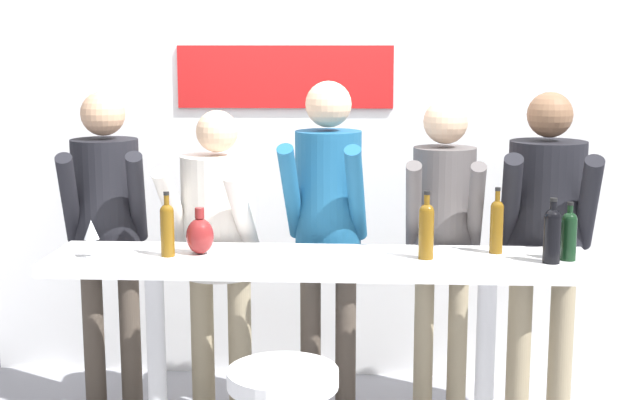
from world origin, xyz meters
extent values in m
cube|color=white|center=(0.00, 1.21, 1.33)|extent=(4.12, 0.10, 2.66)
cube|color=red|center=(-0.26, 1.15, 1.81)|extent=(1.25, 0.02, 0.36)
cube|color=white|center=(0.00, 0.00, 0.99)|extent=(2.52, 0.51, 0.06)
cylinder|color=silver|center=(-0.78, 0.00, 0.50)|extent=(0.09, 0.09, 0.96)
cylinder|color=silver|center=(0.78, 0.00, 0.50)|extent=(0.09, 0.09, 0.96)
cylinder|color=white|center=(-0.11, -0.64, 0.67)|extent=(0.45, 0.45, 0.07)
cylinder|color=#473D33|center=(-1.23, 0.46, 0.42)|extent=(0.11, 0.11, 0.84)
cylinder|color=#473D33|center=(-1.05, 0.50, 0.42)|extent=(0.11, 0.11, 0.84)
cylinder|color=black|center=(-1.14, 0.48, 1.18)|extent=(0.41, 0.41, 0.67)
sphere|color=tan|center=(-1.14, 0.48, 1.64)|extent=(0.23, 0.23, 0.23)
cylinder|color=black|center=(-1.27, 0.29, 1.22)|extent=(0.16, 0.40, 0.51)
cylinder|color=black|center=(-0.94, 0.36, 1.22)|extent=(0.16, 0.40, 0.51)
cylinder|color=gray|center=(-0.65, 0.50, 0.40)|extent=(0.12, 0.12, 0.80)
cylinder|color=gray|center=(-0.45, 0.46, 0.40)|extent=(0.12, 0.12, 0.80)
cylinder|color=beige|center=(-0.55, 0.48, 1.11)|extent=(0.45, 0.45, 0.63)
sphere|color=#D6AD89|center=(-0.55, 0.48, 1.55)|extent=(0.22, 0.22, 0.22)
cylinder|color=beige|center=(-0.76, 0.36, 1.16)|extent=(0.16, 0.39, 0.49)
cylinder|color=beige|center=(-0.40, 0.29, 1.16)|extent=(0.16, 0.39, 0.49)
cylinder|color=#473D33|center=(-0.07, 0.50, 0.43)|extent=(0.11, 0.11, 0.87)
cylinder|color=#473D33|center=(0.11, 0.48, 0.43)|extent=(0.11, 0.11, 0.87)
cylinder|color=#19517A|center=(0.02, 0.49, 1.21)|extent=(0.37, 0.37, 0.69)
sphere|color=#D6AD89|center=(0.02, 0.49, 1.69)|extent=(0.24, 0.24, 0.24)
cylinder|color=#19517A|center=(-0.16, 0.34, 1.26)|extent=(0.12, 0.41, 0.53)
cylinder|color=#19517A|center=(0.17, 0.31, 1.26)|extent=(0.12, 0.41, 0.53)
cylinder|color=gray|center=(0.52, 0.45, 0.41)|extent=(0.10, 0.10, 0.83)
cylinder|color=gray|center=(0.70, 0.44, 0.41)|extent=(0.10, 0.10, 0.83)
cylinder|color=#514C4C|center=(0.61, 0.44, 1.15)|extent=(0.34, 0.34, 0.65)
sphere|color=#D6AD89|center=(0.61, 0.44, 1.61)|extent=(0.22, 0.22, 0.22)
cylinder|color=#514C4C|center=(0.45, 0.29, 1.20)|extent=(0.10, 0.39, 0.50)
cylinder|color=#514C4C|center=(0.75, 0.28, 1.20)|extent=(0.10, 0.39, 0.50)
cylinder|color=gray|center=(1.02, 0.49, 0.42)|extent=(0.12, 0.12, 0.84)
cylinder|color=gray|center=(1.23, 0.46, 0.42)|extent=(0.12, 0.12, 0.84)
cylinder|color=black|center=(1.13, 0.48, 1.18)|extent=(0.43, 0.43, 0.67)
sphere|color=brown|center=(1.13, 0.48, 1.64)|extent=(0.23, 0.23, 0.23)
cylinder|color=black|center=(0.93, 0.33, 1.23)|extent=(0.14, 0.41, 0.52)
cylinder|color=black|center=(1.29, 0.29, 1.23)|extent=(0.14, 0.41, 0.52)
cylinder|color=black|center=(1.14, -0.02, 1.12)|extent=(0.07, 0.07, 0.19)
sphere|color=black|center=(1.14, -0.02, 1.21)|extent=(0.07, 0.07, 0.07)
cylinder|color=black|center=(1.14, -0.02, 1.24)|extent=(0.03, 0.03, 0.07)
cylinder|color=black|center=(1.14, -0.02, 1.28)|extent=(0.03, 0.03, 0.01)
cylinder|color=black|center=(1.05, -0.08, 1.12)|extent=(0.08, 0.08, 0.21)
sphere|color=black|center=(1.05, -0.08, 1.23)|extent=(0.08, 0.08, 0.08)
cylinder|color=black|center=(1.05, -0.08, 1.27)|extent=(0.03, 0.03, 0.07)
cylinder|color=black|center=(1.05, -0.08, 1.31)|extent=(0.03, 0.03, 0.02)
cylinder|color=brown|center=(0.49, -0.03, 1.13)|extent=(0.07, 0.07, 0.22)
sphere|color=brown|center=(0.49, -0.03, 1.24)|extent=(0.07, 0.07, 0.07)
cylinder|color=brown|center=(0.49, -0.03, 1.28)|extent=(0.03, 0.03, 0.08)
cylinder|color=black|center=(0.49, -0.03, 1.33)|extent=(0.03, 0.03, 0.02)
cylinder|color=brown|center=(-0.70, -0.04, 1.13)|extent=(0.06, 0.06, 0.21)
sphere|color=brown|center=(-0.70, -0.04, 1.23)|extent=(0.06, 0.06, 0.06)
cylinder|color=brown|center=(-0.70, -0.04, 1.27)|extent=(0.02, 0.02, 0.08)
cylinder|color=black|center=(-0.70, -0.04, 1.32)|extent=(0.03, 0.03, 0.02)
cylinder|color=brown|center=(0.83, 0.10, 1.13)|extent=(0.06, 0.06, 0.22)
sphere|color=brown|center=(0.83, 0.10, 1.24)|extent=(0.06, 0.06, 0.06)
cylinder|color=brown|center=(0.83, 0.10, 1.28)|extent=(0.02, 0.02, 0.08)
cylinder|color=black|center=(0.83, 0.10, 1.33)|extent=(0.03, 0.03, 0.02)
cylinder|color=silver|center=(-1.04, -0.09, 1.02)|extent=(0.06, 0.06, 0.01)
cylinder|color=silver|center=(-1.04, -0.09, 1.07)|extent=(0.01, 0.01, 0.08)
cone|color=silver|center=(-1.04, -0.09, 1.15)|extent=(0.07, 0.07, 0.09)
ellipsoid|color=maroon|center=(-0.56, 0.01, 1.11)|extent=(0.13, 0.13, 0.17)
cylinder|color=maroon|center=(-0.56, 0.01, 1.22)|extent=(0.04, 0.04, 0.05)
camera|label=1|loc=(0.22, -4.03, 1.99)|focal=50.00mm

